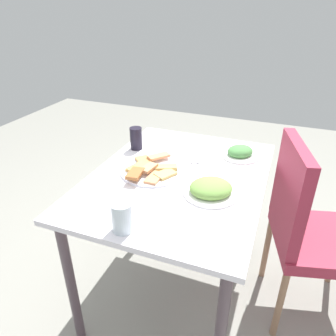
{
  "coord_description": "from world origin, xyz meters",
  "views": [
    {
      "loc": [
        1.23,
        0.42,
        1.47
      ],
      "look_at": [
        0.0,
        -0.05,
        0.76
      ],
      "focal_mm": 33.91,
      "sensor_mm": 36.0,
      "label": 1
    }
  ],
  "objects": [
    {
      "name": "ground_plane",
      "position": [
        0.0,
        0.0,
        0.0
      ],
      "size": [
        6.0,
        6.0,
        0.0
      ],
      "primitive_type": "plane",
      "color": "gray"
    },
    {
      "name": "dining_table",
      "position": [
        0.0,
        0.0,
        0.64
      ],
      "size": [
        1.04,
        0.79,
        0.73
      ],
      "color": "white",
      "rests_on": "ground_plane"
    },
    {
      "name": "dining_chair",
      "position": [
        -0.1,
        0.6,
        0.54
      ],
      "size": [
        0.51,
        0.51,
        0.94
      ],
      "color": "maroon",
      "rests_on": "ground_plane"
    },
    {
      "name": "pide_platter",
      "position": [
        0.01,
        -0.13,
        0.74
      ],
      "size": [
        0.32,
        0.31,
        0.05
      ],
      "color": "white",
      "rests_on": "dining_table"
    },
    {
      "name": "salad_plate_greens",
      "position": [
        0.1,
        0.18,
        0.76
      ],
      "size": [
        0.24,
        0.24,
        0.07
      ],
      "color": "white",
      "rests_on": "dining_table"
    },
    {
      "name": "salad_plate_rice",
      "position": [
        -0.31,
        0.23,
        0.75
      ],
      "size": [
        0.21,
        0.21,
        0.06
      ],
      "color": "white",
      "rests_on": "dining_table"
    },
    {
      "name": "soda_can",
      "position": [
        -0.2,
        -0.32,
        0.79
      ],
      "size": [
        0.09,
        0.09,
        0.12
      ],
      "primitive_type": "cylinder",
      "rotation": [
        0.0,
        0.0,
        2.1
      ],
      "color": "black",
      "rests_on": "dining_table"
    },
    {
      "name": "drinking_glass",
      "position": [
        0.45,
        -0.05,
        0.79
      ],
      "size": [
        0.08,
        0.08,
        0.11
      ],
      "primitive_type": "cylinder",
      "color": "silver",
      "rests_on": "dining_table"
    },
    {
      "name": "paper_napkin",
      "position": [
        -0.23,
        0.03,
        0.73
      ],
      "size": [
        0.16,
        0.16,
        0.0
      ],
      "primitive_type": "cube",
      "rotation": [
        0.0,
        0.0,
        -0.27
      ],
      "color": "white",
      "rests_on": "dining_table"
    },
    {
      "name": "fork",
      "position": [
        -0.23,
        0.01,
        0.74
      ],
      "size": [
        0.2,
        0.04,
        0.0
      ],
      "primitive_type": "cube",
      "rotation": [
        0.0,
        0.0,
        0.12
      ],
      "color": "silver",
      "rests_on": "paper_napkin"
    },
    {
      "name": "spoon",
      "position": [
        -0.23,
        0.05,
        0.74
      ],
      "size": [
        0.18,
        0.02,
        0.0
      ],
      "primitive_type": "cube",
      "rotation": [
        0.0,
        0.0,
        0.03
      ],
      "color": "silver",
      "rests_on": "paper_napkin"
    }
  ]
}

